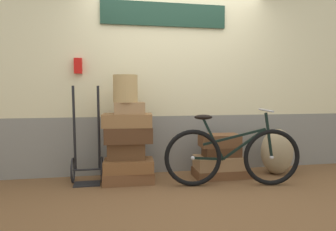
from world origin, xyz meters
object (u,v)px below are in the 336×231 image
Objects in this scene: suitcase_0 at (128,177)px; suitcase_7 at (218,162)px; suitcase_2 at (127,151)px; wicker_basket at (125,89)px; suitcase_1 at (129,165)px; suitcase_4 at (128,120)px; suitcase_5 at (129,108)px; suitcase_9 at (219,140)px; suitcase_3 at (128,135)px; suitcase_8 at (221,152)px; bicycle at (232,156)px; suitcase_6 at (221,172)px; burlap_sack at (277,152)px; luggage_trolley at (87,161)px.

suitcase_7 is at bearing 1.99° from suitcase_0.
suitcase_2 is 0.78m from wicker_basket.
suitcase_1 is 0.19m from suitcase_2.
suitcase_4 is at bearing -179.58° from suitcase_7.
suitcase_5 is 0.72× the size of suitcase_9.
suitcase_3 is 1.25m from suitcase_8.
bicycle is (1.25, -0.39, -0.03)m from suitcase_2.
suitcase_5 is 0.78× the size of suitcase_8.
suitcase_7 is 0.41m from bicycle.
suitcase_6 is (1.24, 0.04, -0.16)m from suitcase_1.
suitcase_8 is at bearing -28.48° from suitcase_7.
suitcase_5 is at bearing -34.47° from suitcase_2.
suitcase_0 is 1.32m from bicycle.
suitcase_9 reaches higher than suitcase_6.
suitcase_4 reaches higher than suitcase_9.
suitcase_0 is 1.69× the size of suitcase_5.
suitcase_7 is at bearing -146.42° from suitcase_9.
suitcase_9 is (1.19, 0.03, -0.45)m from suitcase_5.
suitcase_9 is at bearing 31.55° from suitcase_7.
suitcase_1 is 1.18× the size of suitcase_9.
bicycle is at bearing -15.11° from suitcase_0.
suitcase_5 reaches higher than suitcase_6.
bicycle reaches higher than suitcase_1.
suitcase_2 is 0.39m from suitcase_4.
burlap_sack is at bearing -1.11° from suitcase_6.
wicker_basket reaches higher than suitcase_9.
bicycle is (1.74, -0.47, 0.09)m from luggage_trolley.
suitcase_4 is at bearing 143.19° from suitcase_5.
suitcase_6 is (1.22, 0.03, -0.89)m from suitcase_5.
suitcase_3 is at bearing -11.09° from luggage_trolley.
suitcase_6 is at bearing 179.60° from burlap_sack.
suitcase_5 reaches higher than suitcase_3.
suitcase_7 reaches higher than suitcase_6.
wicker_basket reaches higher than suitcase_5.
suitcase_6 is 1.77m from luggage_trolley.
suitcase_2 is 1.23m from suitcase_7.
suitcase_3 reaches higher than suitcase_2.
luggage_trolley is at bearing 176.80° from suitcase_6.
suitcase_0 is 1.32× the size of suitcase_8.
luggage_trolley is (-1.71, 0.09, 0.07)m from suitcase_7.
suitcase_6 is 1.16× the size of burlap_sack.
suitcase_1 is 1.82× the size of wicker_basket.
suitcase_8 is at bearing -3.57° from luggage_trolley.
suitcase_4 is 1.25m from suitcase_9.
bicycle is at bearing -12.43° from suitcase_1.
suitcase_3 is 0.97× the size of suitcase_4.
suitcase_6 is 0.44× the size of bicycle.
suitcase_4 is (-0.00, 0.02, 0.72)m from suitcase_0.
suitcase_7 is at bearing 3.24° from suitcase_3.
suitcase_5 reaches higher than burlap_sack.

